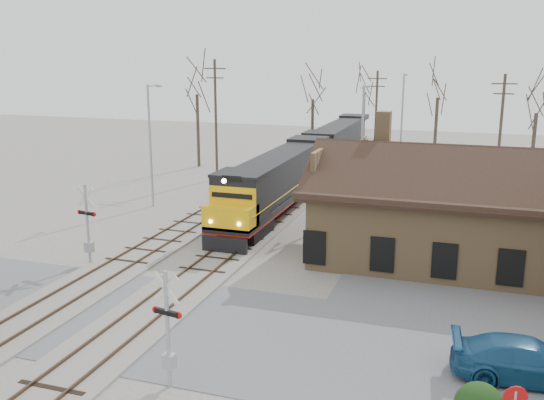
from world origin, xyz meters
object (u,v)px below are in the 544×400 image
Objects in this scene: locomotive_lead at (275,183)px; locomotive_trailing at (337,144)px; parked_car at (528,361)px; depot at (450,218)px.

locomotive_lead is 1.00× the size of locomotive_trailing.
parked_car is (15.24, -38.06, -1.52)m from locomotive_trailing.
depot is 2.95× the size of parked_car.
depot is at bearing -65.13° from locomotive_trailing.
depot reaches higher than parked_car.
depot reaches higher than locomotive_trailing.
locomotive_trailing is at bearing 90.00° from locomotive_lead.
locomotive_lead is 19.72m from locomotive_trailing.
locomotive_trailing is (-11.99, 25.86, -0.14)m from depot.
depot is 28.50m from locomotive_trailing.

